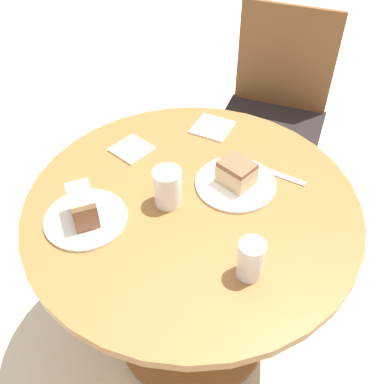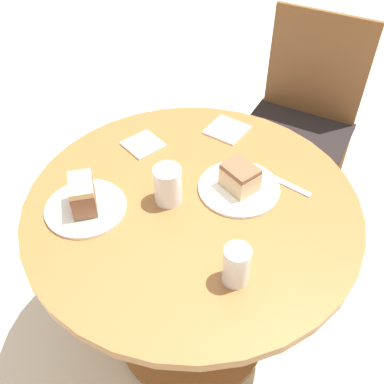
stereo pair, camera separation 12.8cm
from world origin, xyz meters
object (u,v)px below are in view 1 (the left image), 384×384
Objects in this scene: plate_far at (86,219)px; glass_water at (250,260)px; plate_near at (235,184)px; chair at (273,112)px; glass_lemonade at (168,189)px; cake_slice_far at (83,206)px; cake_slice_near at (236,173)px.

plate_far is 0.48m from glass_water.
plate_near is 0.33m from glass_water.
plate_far is at bearing -106.38° from chair.
plate_far is (-0.25, -1.10, 0.26)m from chair.
chair is 7.87× the size of glass_lemonade.
cake_slice_far reaches higher than plate_far.
glass_lemonade is 1.04× the size of glass_water.
glass_water is at bearing -26.00° from glass_lemonade.
plate_far is at bearing -178.37° from glass_water.
cake_slice_far is 1.03× the size of glass_lemonade.
cake_slice_near is at bearing 42.32° from cake_slice_far.
cake_slice_far is at bearing -137.68° from plate_near.
plate_near is at bearing 115.76° from glass_water.
glass_water reaches higher than plate_near.
plate_near is at bearing 42.32° from plate_far.
glass_water is (0.22, -1.09, 0.30)m from chair.
cake_slice_near reaches higher than plate_near.
cake_slice_near is 0.32m from glass_water.
plate_near is at bearing 0.00° from cake_slice_near.
plate_near is 0.22m from glass_lemonade.
cake_slice_near is 0.21m from glass_lemonade.
plate_far is at bearing -137.68° from plate_near.
cake_slice_far is (-0.00, 0.00, 0.05)m from plate_far.
plate_far is 1.90× the size of cake_slice_near.
glass_lemonade is (0.18, 0.16, -0.01)m from cake_slice_far.
plate_far is 0.05m from cake_slice_far.
cake_slice_near is 0.45m from cake_slice_far.
chair is at bearing 85.70° from glass_lemonade.
chair is 1.17m from cake_slice_far.
cake_slice_far is (-0.33, -0.30, 0.05)m from plate_near.
plate_far is 1.99× the size of glass_lemonade.
plate_near is 0.45m from cake_slice_far.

